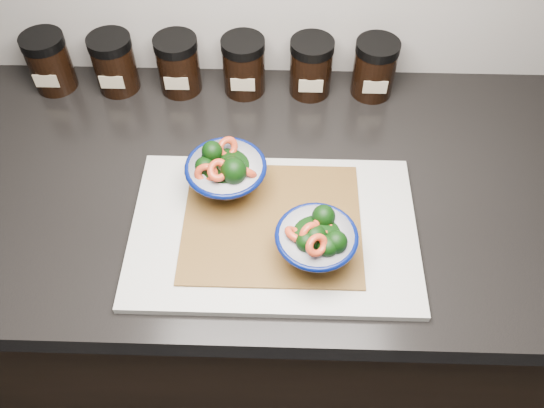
{
  "coord_description": "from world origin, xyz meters",
  "views": [
    {
      "loc": [
        0.09,
        0.81,
        1.64
      ],
      "look_at": [
        0.07,
        1.35,
        0.96
      ],
      "focal_mm": 38.0,
      "sensor_mm": 36.0,
      "label": 1
    }
  ],
  "objects_px": {
    "cutting_board": "(274,230)",
    "spice_jar_f": "(374,68)",
    "bowl_left": "(226,173)",
    "spice_jar_d": "(244,66)",
    "spice_jar_b": "(114,63)",
    "spice_jar_e": "(311,67)",
    "bowl_right": "(317,241)",
    "spice_jar_a": "(49,62)",
    "spice_jar_c": "(178,64)"
  },
  "relations": [
    {
      "from": "spice_jar_d",
      "to": "spice_jar_a",
      "type": "bearing_deg",
      "value": 180.0
    },
    {
      "from": "spice_jar_a",
      "to": "spice_jar_c",
      "type": "bearing_deg",
      "value": 0.0
    },
    {
      "from": "bowl_right",
      "to": "spice_jar_a",
      "type": "xyz_separation_m",
      "value": [
        -0.5,
        0.4,
        0.0
      ]
    },
    {
      "from": "bowl_left",
      "to": "spice_jar_c",
      "type": "height_order",
      "value": "spice_jar_c"
    },
    {
      "from": "bowl_left",
      "to": "spice_jar_b",
      "type": "xyz_separation_m",
      "value": [
        -0.23,
        0.27,
        -0.0
      ]
    },
    {
      "from": "spice_jar_a",
      "to": "bowl_left",
      "type": "bearing_deg",
      "value": -37.31
    },
    {
      "from": "spice_jar_e",
      "to": "spice_jar_f",
      "type": "relative_size",
      "value": 1.0
    },
    {
      "from": "spice_jar_d",
      "to": "bowl_left",
      "type": "bearing_deg",
      "value": -92.58
    },
    {
      "from": "spice_jar_b",
      "to": "spice_jar_e",
      "type": "height_order",
      "value": "same"
    },
    {
      "from": "spice_jar_a",
      "to": "spice_jar_e",
      "type": "distance_m",
      "value": 0.5
    },
    {
      "from": "cutting_board",
      "to": "spice_jar_c",
      "type": "relative_size",
      "value": 3.98
    },
    {
      "from": "spice_jar_d",
      "to": "spice_jar_b",
      "type": "bearing_deg",
      "value": 180.0
    },
    {
      "from": "bowl_right",
      "to": "spice_jar_e",
      "type": "relative_size",
      "value": 1.08
    },
    {
      "from": "spice_jar_b",
      "to": "spice_jar_f",
      "type": "relative_size",
      "value": 1.0
    },
    {
      "from": "cutting_board",
      "to": "bowl_right",
      "type": "bearing_deg",
      "value": -40.32
    },
    {
      "from": "spice_jar_d",
      "to": "cutting_board",
      "type": "bearing_deg",
      "value": -79.17
    },
    {
      "from": "bowl_right",
      "to": "spice_jar_a",
      "type": "relative_size",
      "value": 1.08
    },
    {
      "from": "spice_jar_b",
      "to": "spice_jar_e",
      "type": "relative_size",
      "value": 1.0
    },
    {
      "from": "cutting_board",
      "to": "spice_jar_d",
      "type": "height_order",
      "value": "spice_jar_d"
    },
    {
      "from": "bowl_right",
      "to": "spice_jar_b",
      "type": "xyz_separation_m",
      "value": [
        -0.38,
        0.4,
        0.0
      ]
    },
    {
      "from": "cutting_board",
      "to": "bowl_right",
      "type": "distance_m",
      "value": 0.1
    },
    {
      "from": "bowl_left",
      "to": "bowl_right",
      "type": "xyz_separation_m",
      "value": [
        0.14,
        -0.13,
        -0.0
      ]
    },
    {
      "from": "bowl_right",
      "to": "spice_jar_d",
      "type": "distance_m",
      "value": 0.42
    },
    {
      "from": "spice_jar_a",
      "to": "spice_jar_b",
      "type": "height_order",
      "value": "same"
    },
    {
      "from": "bowl_right",
      "to": "spice_jar_e",
      "type": "distance_m",
      "value": 0.4
    },
    {
      "from": "spice_jar_b",
      "to": "spice_jar_d",
      "type": "relative_size",
      "value": 1.0
    },
    {
      "from": "spice_jar_c",
      "to": "cutting_board",
      "type": "bearing_deg",
      "value": -61.14
    },
    {
      "from": "spice_jar_c",
      "to": "spice_jar_f",
      "type": "distance_m",
      "value": 0.37
    },
    {
      "from": "spice_jar_c",
      "to": "spice_jar_e",
      "type": "distance_m",
      "value": 0.25
    },
    {
      "from": "spice_jar_a",
      "to": "spice_jar_b",
      "type": "relative_size",
      "value": 1.0
    },
    {
      "from": "spice_jar_c",
      "to": "spice_jar_f",
      "type": "xyz_separation_m",
      "value": [
        0.37,
        0.0,
        0.0
      ]
    },
    {
      "from": "spice_jar_c",
      "to": "spice_jar_f",
      "type": "height_order",
      "value": "same"
    },
    {
      "from": "bowl_left",
      "to": "spice_jar_a",
      "type": "relative_size",
      "value": 1.16
    },
    {
      "from": "spice_jar_d",
      "to": "spice_jar_f",
      "type": "distance_m",
      "value": 0.25
    },
    {
      "from": "bowl_left",
      "to": "spice_jar_d",
      "type": "xyz_separation_m",
      "value": [
        0.01,
        0.27,
        -0.0
      ]
    },
    {
      "from": "bowl_left",
      "to": "spice_jar_e",
      "type": "relative_size",
      "value": 1.16
    },
    {
      "from": "bowl_left",
      "to": "spice_jar_a",
      "type": "bearing_deg",
      "value": 142.69
    },
    {
      "from": "bowl_left",
      "to": "spice_jar_d",
      "type": "bearing_deg",
      "value": 87.42
    },
    {
      "from": "bowl_left",
      "to": "spice_jar_d",
      "type": "distance_m",
      "value": 0.27
    },
    {
      "from": "cutting_board",
      "to": "spice_jar_a",
      "type": "distance_m",
      "value": 0.56
    },
    {
      "from": "spice_jar_a",
      "to": "spice_jar_f",
      "type": "xyz_separation_m",
      "value": [
        0.62,
        0.0,
        0.0
      ]
    },
    {
      "from": "spice_jar_b",
      "to": "spice_jar_c",
      "type": "relative_size",
      "value": 1.0
    },
    {
      "from": "spice_jar_c",
      "to": "spice_jar_f",
      "type": "relative_size",
      "value": 1.0
    },
    {
      "from": "spice_jar_d",
      "to": "spice_jar_f",
      "type": "xyz_separation_m",
      "value": [
        0.25,
        0.0,
        0.0
      ]
    },
    {
      "from": "spice_jar_b",
      "to": "bowl_right",
      "type": "bearing_deg",
      "value": -46.73
    },
    {
      "from": "cutting_board",
      "to": "spice_jar_f",
      "type": "bearing_deg",
      "value": 62.43
    },
    {
      "from": "spice_jar_e",
      "to": "spice_jar_f",
      "type": "xyz_separation_m",
      "value": [
        0.12,
        0.0,
        0.0
      ]
    },
    {
      "from": "cutting_board",
      "to": "spice_jar_d",
      "type": "distance_m",
      "value": 0.36
    },
    {
      "from": "spice_jar_e",
      "to": "spice_jar_f",
      "type": "height_order",
      "value": "same"
    },
    {
      "from": "bowl_left",
      "to": "spice_jar_f",
      "type": "bearing_deg",
      "value": 46.52
    }
  ]
}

